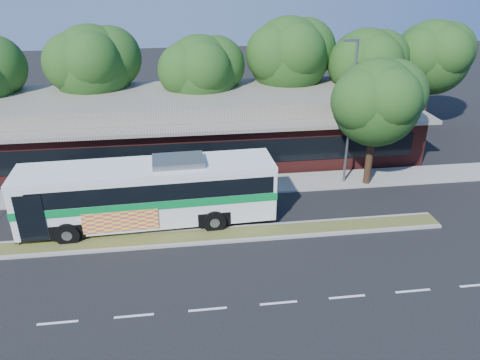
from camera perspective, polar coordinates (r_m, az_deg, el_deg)
The scene contains 12 objects.
ground at distance 24.16m, azimuth -4.81°, elevation -7.75°, with size 120.00×120.00×0.00m, color black.
median_strip at distance 24.63m, azimuth -4.89°, elevation -6.85°, with size 26.00×1.10×0.15m, color brown.
sidewalk at distance 29.71m, azimuth -5.51°, elevation -0.97°, with size 44.00×2.60×0.12m, color gray.
plaza_building at distance 35.04m, azimuth -6.14°, elevation 6.80°, with size 33.20×11.20×4.45m.
lamp_post at distance 29.38m, azimuth 13.28°, elevation 8.31°, with size 0.93×0.18×9.07m.
tree_bg_b at distance 37.55m, azimuth -16.96°, elevation 13.47°, with size 6.69×6.00×9.00m.
tree_bg_c at distance 36.27m, azimuth -4.25°, elevation 13.18°, with size 6.24×5.60×8.26m.
tree_bg_d at distance 38.15m, azimuth 6.59°, elevation 14.95°, with size 6.91×6.20×9.37m.
tree_bg_e at distance 39.21m, azimuth 15.65°, elevation 13.48°, with size 6.47×5.80×8.50m.
tree_bg_f at distance 42.69m, azimuth 22.87°, elevation 13.81°, with size 6.69×6.00×8.92m.
transit_bus at distance 25.28m, azimuth -11.00°, elevation -1.10°, with size 13.56×3.52×3.78m.
sidewalk_tree at distance 29.67m, azimuth 16.90°, elevation 9.34°, with size 5.86×5.26×8.04m.
Camera 1 is at (-0.68, -20.28, 13.11)m, focal length 35.00 mm.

